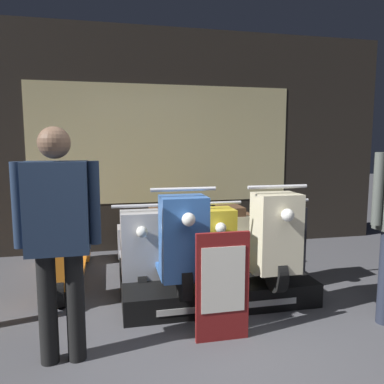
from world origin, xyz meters
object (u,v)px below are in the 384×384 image
scooter_backrow_1 (137,247)px  scooter_backrow_3 (261,239)px  scooter_backrow_0 (67,251)px  scooter_display_left (172,239)px  person_left_browsing (58,227)px  price_sign_board (223,286)px  scooter_backrow_2 (201,243)px  scooter_display_right (251,235)px

scooter_backrow_1 → scooter_backrow_3: (1.54, 0.00, 0.00)m
scooter_backrow_1 → scooter_backrow_0: bearing=180.0°
scooter_display_left → scooter_backrow_1: (-0.31, 0.63, -0.23)m
scooter_backrow_1 → person_left_browsing: person_left_browsing is taller
scooter_backrow_3 → price_sign_board: (-0.98, -1.55, 0.07)m
price_sign_board → scooter_backrow_0: bearing=130.6°
scooter_backrow_0 → person_left_browsing: 1.70m
person_left_browsing → price_sign_board: (1.20, 0.03, -0.54)m
scooter_backrow_0 → scooter_backrow_2: same height
scooter_backrow_1 → person_left_browsing: bearing=-112.1°
scooter_backrow_2 → price_sign_board: 1.57m
scooter_display_right → scooter_backrow_0: size_ratio=1.00×
scooter_backrow_2 → person_left_browsing: person_left_browsing is taller
scooter_backrow_3 → scooter_backrow_2: bearing=180.0°
scooter_display_left → person_left_browsing: bearing=-135.1°
scooter_display_right → scooter_backrow_2: scooter_display_right is taller
scooter_backrow_1 → scooter_display_left: bearing=-63.4°
scooter_display_left → price_sign_board: (0.25, -0.92, -0.16)m
scooter_backrow_3 → scooter_backrow_0: bearing=180.0°
scooter_backrow_0 → person_left_browsing: person_left_browsing is taller
scooter_backrow_1 → person_left_browsing: (-0.64, -1.58, 0.61)m
price_sign_board → scooter_display_right: bearing=57.2°
person_left_browsing → scooter_backrow_1: bearing=67.9°
scooter_backrow_2 → scooter_display_right: bearing=-58.3°
scooter_display_right → scooter_backrow_1: size_ratio=1.00×
scooter_backrow_2 → scooter_backrow_3: bearing=0.0°
scooter_display_right → person_left_browsing: 2.07m
scooter_backrow_0 → scooter_backrow_2: (1.54, 0.00, 0.00)m
scooter_backrow_3 → price_sign_board: scooter_backrow_3 is taller
scooter_backrow_3 → price_sign_board: size_ratio=2.02×
scooter_backrow_1 → person_left_browsing: size_ratio=1.06×
scooter_backrow_0 → price_sign_board: 2.04m
scooter_display_left → price_sign_board: size_ratio=2.02×
scooter_backrow_0 → scooter_backrow_3: (2.31, 0.00, 0.00)m
scooter_backrow_1 → scooter_backrow_2: same height
scooter_display_right → scooter_backrow_3: size_ratio=1.00×
scooter_display_right → scooter_backrow_0: (-1.93, 0.63, -0.23)m
scooter_display_left → scooter_display_right: same height
scooter_display_right → person_left_browsing: bearing=-152.1°
scooter_display_left → scooter_backrow_0: (-1.08, 0.63, -0.23)m
scooter_display_left → scooter_backrow_1: bearing=116.6°
scooter_backrow_0 → person_left_browsing: bearing=-85.3°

